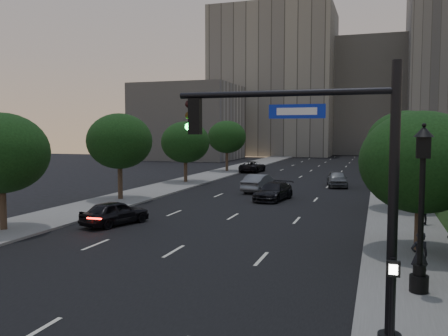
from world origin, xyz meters
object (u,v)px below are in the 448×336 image
(street_lamp, at_px, (421,216))
(sedan_far_left, at_px, (253,167))
(sedan_far_right, at_px, (337,179))
(traffic_signal_mast, at_px, (345,201))
(sedan_mid_left, at_px, (260,183))
(pedestrian_a, at_px, (419,256))
(sedan_near_left, at_px, (115,213))
(pedestrian_c, at_px, (424,209))
(sedan_near_right, at_px, (273,191))

(street_lamp, relative_size, sedan_far_left, 1.09)
(sedan_far_left, distance_m, sedan_far_right, 17.64)
(traffic_signal_mast, relative_size, sedan_mid_left, 1.46)
(pedestrian_a, bearing_deg, sedan_far_right, -100.62)
(sedan_near_left, height_order, sedan_far_right, sedan_far_right)
(street_lamp, relative_size, sedan_mid_left, 1.17)
(sedan_mid_left, bearing_deg, pedestrian_a, 125.39)
(traffic_signal_mast, bearing_deg, pedestrian_c, 78.97)
(sedan_near_left, distance_m, sedan_far_right, 25.16)
(street_lamp, bearing_deg, sedan_near_left, 155.07)
(street_lamp, bearing_deg, sedan_near_right, 114.79)
(sedan_mid_left, bearing_deg, street_lamp, 123.93)
(traffic_signal_mast, bearing_deg, sedan_far_left, 107.18)
(sedan_mid_left, distance_m, sedan_far_left, 19.97)
(traffic_signal_mast, distance_m, sedan_mid_left, 30.14)
(pedestrian_a, distance_m, pedestrian_c, 10.71)
(street_lamp, xyz_separation_m, sedan_far_left, (-16.84, 43.23, -1.92))
(traffic_signal_mast, height_order, sedan_far_right, traffic_signal_mast)
(sedan_mid_left, bearing_deg, sedan_far_right, -126.43)
(traffic_signal_mast, relative_size, pedestrian_a, 4.07)
(sedan_near_right, relative_size, pedestrian_a, 2.78)
(sedan_mid_left, distance_m, pedestrian_a, 25.41)
(sedan_mid_left, height_order, pedestrian_c, pedestrian_c)
(sedan_near_left, distance_m, pedestrian_c, 17.35)
(traffic_signal_mast, relative_size, sedan_far_left, 1.36)
(sedan_far_left, xyz_separation_m, pedestrian_a, (16.94, -41.91, 0.29))
(sedan_mid_left, bearing_deg, traffic_signal_mast, 116.68)
(sedan_near_right, xyz_separation_m, pedestrian_c, (10.12, -7.50, 0.32))
(sedan_near_left, height_order, sedan_near_right, sedan_near_left)
(sedan_far_left, distance_m, pedestrian_a, 45.21)
(street_lamp, distance_m, sedan_near_left, 17.26)
(sedan_near_right, bearing_deg, sedan_near_left, -109.19)
(sedan_far_right, height_order, pedestrian_a, pedestrian_a)
(sedan_far_right, bearing_deg, pedestrian_a, -88.38)
(sedan_near_right, distance_m, sedan_far_right, 11.32)
(street_lamp, bearing_deg, traffic_signal_mast, -114.86)
(street_lamp, bearing_deg, pedestrian_c, 84.63)
(sedan_near_left, relative_size, sedan_near_right, 0.87)
(sedan_near_left, bearing_deg, street_lamp, 173.91)
(sedan_far_left, bearing_deg, pedestrian_a, 115.20)
(sedan_near_left, distance_m, sedan_far_left, 36.03)
(traffic_signal_mast, height_order, sedan_near_right, traffic_signal_mast)
(street_lamp, xyz_separation_m, sedan_near_right, (-9.00, 19.48, -1.94))
(sedan_near_left, xyz_separation_m, sedan_far_right, (10.49, 22.87, 0.06))
(sedan_near_right, bearing_deg, sedan_far_left, 117.25)
(traffic_signal_mast, height_order, sedan_mid_left, traffic_signal_mast)
(sedan_far_right, bearing_deg, sedan_mid_left, -144.03)
(traffic_signal_mast, bearing_deg, sedan_near_left, 138.94)
(sedan_near_left, height_order, sedan_far_left, sedan_far_left)
(sedan_near_left, distance_m, sedan_near_right, 13.90)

